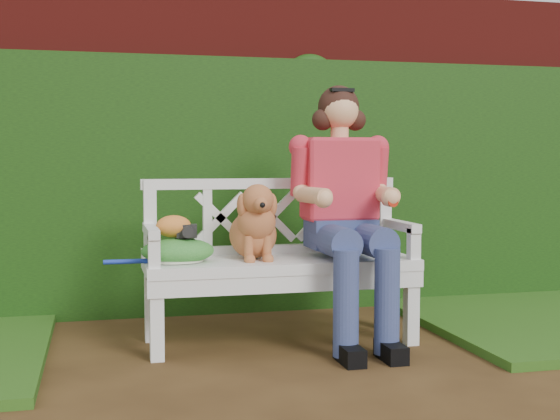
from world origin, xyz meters
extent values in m
plane|color=#372411|center=(0.00, 0.00, 0.00)|extent=(60.00, 60.00, 0.00)
cube|color=#61130F|center=(0.00, 1.90, 1.10)|extent=(10.00, 0.30, 2.20)
cube|color=#1E4D0F|center=(0.00, 1.68, 0.85)|extent=(10.00, 0.18, 1.70)
cube|color=black|center=(-0.37, 0.71, 0.65)|extent=(0.12, 0.09, 0.07)
ellipsoid|color=orange|center=(-0.44, 0.73, 0.67)|extent=(0.22, 0.19, 0.12)
camera|label=1|loc=(-0.83, -3.28, 1.04)|focal=48.00mm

